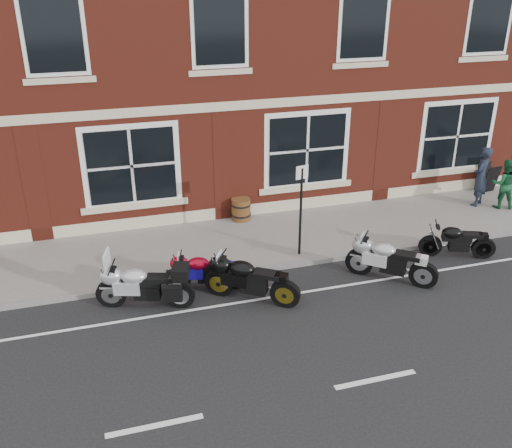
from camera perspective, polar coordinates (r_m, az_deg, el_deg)
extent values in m
plane|color=black|center=(13.15, 5.82, -7.13)|extent=(80.00, 80.00, 0.00)
cube|color=slate|center=(15.58, 1.72, -1.37)|extent=(30.00, 3.00, 0.12)
cube|color=slate|center=(14.26, 3.70, -4.05)|extent=(30.00, 0.16, 0.12)
cylinder|color=black|center=(12.94, -14.23, -6.70)|extent=(0.67, 0.33, 0.66)
cylinder|color=black|center=(12.63, -7.59, -6.92)|extent=(0.67, 0.33, 0.66)
cube|color=black|center=(12.60, -11.31, -5.44)|extent=(0.86, 0.49, 0.23)
ellipsoid|color=#B2B1B6|center=(12.57, -12.05, -4.93)|extent=(0.67, 0.53, 0.33)
cube|color=black|center=(12.47, -9.48, -5.16)|extent=(0.62, 0.43, 0.10)
cube|color=silver|center=(12.52, -14.54, -3.34)|extent=(0.17, 0.43, 0.47)
cylinder|color=black|center=(13.32, -7.73, -5.35)|extent=(0.59, 0.27, 0.58)
cylinder|color=black|center=(13.22, -2.09, -5.37)|extent=(0.59, 0.27, 0.58)
cube|color=black|center=(13.10, -5.16, -4.21)|extent=(0.75, 0.41, 0.20)
ellipsoid|color=maroon|center=(13.06, -5.77, -3.79)|extent=(0.57, 0.45, 0.29)
cube|color=black|center=(13.04, -3.60, -3.93)|extent=(0.54, 0.36, 0.09)
cylinder|color=black|center=(12.97, -3.62, -5.78)|extent=(0.64, 0.50, 0.68)
cylinder|color=black|center=(12.55, 2.98, -6.90)|extent=(0.64, 0.50, 0.68)
cube|color=black|center=(12.57, -0.61, -4.89)|extent=(0.84, 0.69, 0.23)
ellipsoid|color=black|center=(12.55, -1.31, -4.27)|extent=(0.71, 0.65, 0.34)
cube|color=black|center=(12.41, 1.25, -4.85)|extent=(0.64, 0.56, 0.11)
cylinder|color=black|center=(14.03, 10.33, -3.67)|extent=(0.59, 0.55, 0.67)
cylinder|color=black|center=(13.80, 16.43, -4.85)|extent=(0.59, 0.55, 0.67)
cube|color=black|center=(13.74, 13.28, -2.92)|extent=(0.80, 0.74, 0.23)
ellipsoid|color=#9F9EA3|center=(13.70, 12.69, -2.33)|extent=(0.69, 0.67, 0.34)
cube|color=black|center=(13.64, 15.03, -2.93)|extent=(0.61, 0.59, 0.10)
cylinder|color=black|center=(15.32, 17.00, -2.04)|extent=(0.59, 0.33, 0.58)
cylinder|color=black|center=(15.64, 21.76, -2.21)|extent=(0.59, 0.33, 0.58)
cube|color=black|center=(15.32, 19.40, -1.09)|extent=(0.76, 0.48, 0.20)
ellipsoid|color=black|center=(15.24, 18.96, -0.70)|extent=(0.60, 0.50, 0.29)
cube|color=black|center=(15.38, 20.76, -0.90)|extent=(0.55, 0.41, 0.09)
imported|color=black|center=(18.49, 21.57, 4.43)|extent=(0.80, 0.75, 1.83)
imported|color=#164E2B|center=(18.62, 23.55, 3.71)|extent=(0.90, 0.82, 1.52)
cylinder|color=#4E3014|center=(16.41, -1.51, 1.49)|extent=(0.55, 0.55, 0.64)
cylinder|color=black|center=(16.47, -1.51, 1.00)|extent=(0.57, 0.57, 0.05)
cylinder|color=black|center=(16.35, -1.52, 1.98)|extent=(0.57, 0.57, 0.05)
cylinder|color=black|center=(14.14, 4.49, 1.16)|extent=(0.06, 0.06, 2.31)
cube|color=silver|center=(13.75, 4.63, 5.18)|extent=(0.33, 0.09, 0.34)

